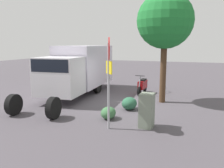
{
  "coord_description": "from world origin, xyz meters",
  "views": [
    {
      "loc": [
        11.03,
        3.5,
        2.98
      ],
      "look_at": [
        0.67,
        -0.35,
        1.07
      ],
      "focal_mm": 37.01,
      "sensor_mm": 36.0,
      "label": 1
    }
  ],
  "objects": [
    {
      "name": "street_tree",
      "position": [
        -0.86,
        1.86,
        4.1
      ],
      "size": [
        2.79,
        2.79,
        5.53
      ],
      "color": "#47301E",
      "rests_on": "ground"
    },
    {
      "name": "box_truck_near",
      "position": [
        -1.19,
        -3.15,
        1.61
      ],
      "size": [
        8.62,
        2.81,
        2.89
      ],
      "rotation": [
        0.0,
        0.0,
        0.08
      ],
      "color": "black",
      "rests_on": "ground"
    },
    {
      "name": "shrub_mid_verge",
      "position": [
        1.05,
        0.64,
        0.29
      ],
      "size": [
        0.84,
        0.69,
        0.57
      ],
      "primitive_type": "ellipsoid",
      "color": "#2A5D40",
      "rests_on": "ground"
    },
    {
      "name": "shrub_near_sign",
      "position": [
        2.67,
        0.23,
        0.25
      ],
      "size": [
        0.72,
        0.59,
        0.49
      ],
      "primitive_type": "ellipsoid",
      "color": "#3C6C41",
      "rests_on": "ground"
    },
    {
      "name": "stop_sign",
      "position": [
        3.7,
        0.66,
        2.15
      ],
      "size": [
        0.71,
        0.33,
        3.22
      ],
      "color": "#9E9EA3",
      "rests_on": "ground"
    },
    {
      "name": "utility_cabinet",
      "position": [
        3.07,
        1.87,
        0.63
      ],
      "size": [
        0.57,
        0.5,
        1.25
      ],
      "primitive_type": "cube",
      "rotation": [
        0.0,
        0.0,
        -0.04
      ],
      "color": "slate",
      "rests_on": "ground"
    },
    {
      "name": "bike_rack_hoop",
      "position": [
        -3.47,
        1.67,
        0.0
      ],
      "size": [
        0.85,
        0.07,
        0.85
      ],
      "primitive_type": "torus",
      "rotation": [
        1.57,
        0.0,
        0.02
      ],
      "color": "#B7B7BC",
      "rests_on": "ground"
    },
    {
      "name": "ground_plane",
      "position": [
        0.0,
        0.0,
        0.0
      ],
      "size": [
        60.0,
        60.0,
        0.0
      ],
      "primitive_type": "plane",
      "color": "#4B464C"
    },
    {
      "name": "motorcycle",
      "position": [
        -2.54,
        0.43,
        0.52
      ],
      "size": [
        1.81,
        0.55,
        1.2
      ],
      "rotation": [
        0.0,
        0.0,
        -0.05
      ],
      "color": "black",
      "rests_on": "ground"
    }
  ]
}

